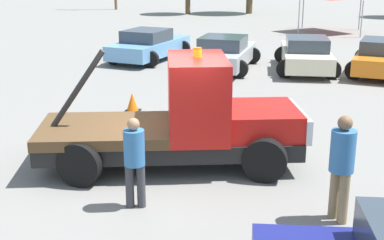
# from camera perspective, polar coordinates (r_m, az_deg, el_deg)

# --- Properties ---
(ground_plane) EXTENTS (160.00, 160.00, 0.00)m
(ground_plane) POSITION_cam_1_polar(r_m,az_deg,el_deg) (11.51, -2.41, -4.82)
(ground_plane) COLOR gray
(tow_truck) EXTENTS (5.83, 3.58, 2.53)m
(tow_truck) POSITION_cam_1_polar(r_m,az_deg,el_deg) (11.19, -0.71, -0.16)
(tow_truck) COLOR black
(tow_truck) RESTS_ON ground
(person_near_truck) EXTENTS (0.41, 0.41, 1.84)m
(person_near_truck) POSITION_cam_1_polar(r_m,az_deg,el_deg) (9.11, 15.69, -4.26)
(person_near_truck) COLOR #847051
(person_near_truck) RESTS_ON ground
(person_at_hood) EXTENTS (0.37, 0.37, 1.65)m
(person_at_hood) POSITION_cam_1_polar(r_m,az_deg,el_deg) (9.34, -6.16, -3.90)
(person_at_hood) COLOR #38383D
(person_at_hood) RESTS_ON ground
(parked_car_skyblue) EXTENTS (2.89, 4.72, 1.34)m
(parked_car_skyblue) POSITION_cam_1_polar(r_m,az_deg,el_deg) (23.40, -4.63, 7.96)
(parked_car_skyblue) COLOR #669ED1
(parked_car_skyblue) RESTS_ON ground
(parked_car_silver) EXTENTS (2.50, 4.36, 1.34)m
(parked_car_silver) POSITION_cam_1_polar(r_m,az_deg,el_deg) (21.32, 3.41, 7.12)
(parked_car_silver) COLOR #B7B7BC
(parked_car_silver) RESTS_ON ground
(parked_car_cream) EXTENTS (2.76, 4.68, 1.34)m
(parked_car_cream) POSITION_cam_1_polar(r_m,az_deg,el_deg) (21.54, 12.06, 6.87)
(parked_car_cream) COLOR beige
(parked_car_cream) RESTS_ON ground
(parked_car_orange) EXTENTS (2.91, 4.66, 1.34)m
(parked_car_orange) POSITION_cam_1_polar(r_m,az_deg,el_deg) (21.72, 19.84, 6.33)
(parked_car_orange) COLOR orange
(parked_car_orange) RESTS_ON ground
(traffic_cone) EXTENTS (0.40, 0.40, 0.55)m
(traffic_cone) POSITION_cam_1_polar(r_m,az_deg,el_deg) (15.50, -6.38, 1.82)
(traffic_cone) COLOR black
(traffic_cone) RESTS_ON ground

